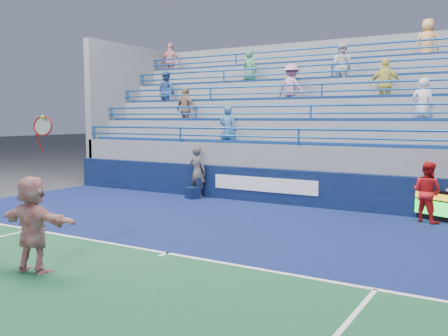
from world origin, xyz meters
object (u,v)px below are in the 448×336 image
Objects in this scene: ball_girl at (427,192)px; line_judge at (197,172)px; judge_chair at (193,192)px; tennis_player at (33,224)px; serve_speed_board at (433,205)px.

line_judge is at bearing 21.48° from ball_girl.
ball_girl reaches higher than judge_chair.
tennis_player is 9.54m from ball_girl.
tennis_player is 8.59m from line_judge.
line_judge is at bearing 89.21° from judge_chair.
serve_speed_board is 0.52m from ball_girl.
tennis_player is at bearing 106.67° from line_judge.
line_judge is at bearing 104.52° from tennis_player.
line_judge is (-7.46, -0.03, 0.47)m from serve_speed_board.
judge_chair is 8.35m from tennis_player.
tennis_player reaches higher than judge_chair.
line_judge is (-2.15, 8.32, 0.02)m from tennis_player.
serve_speed_board is at bearing -84.88° from ball_girl.
serve_speed_board is 1.62× the size of judge_chair.
ball_girl is (7.35, -0.31, -0.08)m from line_judge.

